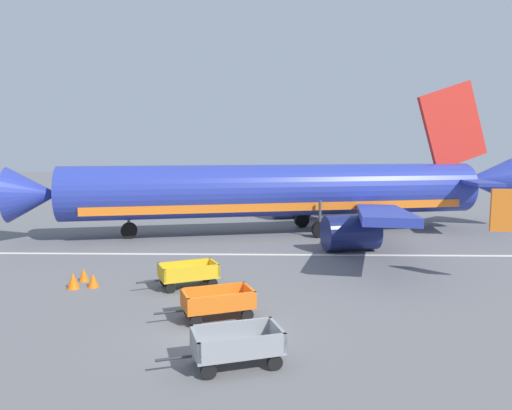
{
  "coord_description": "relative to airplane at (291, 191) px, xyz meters",
  "views": [
    {
      "loc": [
        1.56,
        -15.59,
        6.15
      ],
      "look_at": [
        0.88,
        12.47,
        2.8
      ],
      "focal_mm": 33.19,
      "sensor_mm": 36.0,
      "label": 1
    }
  ],
  "objects": [
    {
      "name": "baggage_cart_nearest",
      "position": [
        -2.6,
        -21.51,
        -2.45
      ],
      "size": [
        3.61,
        2.09,
        1.07
      ],
      "color": "gray",
      "rests_on": "ground"
    },
    {
      "name": "traffic_cone_near_plane",
      "position": [
        -10.31,
        -14.23,
        -2.69
      ],
      "size": [
        0.55,
        0.55,
        0.72
      ],
      "primitive_type": "cone",
      "color": "orange",
      "rests_on": "ground"
    },
    {
      "name": "baggage_cart_third_in_row",
      "position": [
        -5.26,
        -13.87,
        -2.45
      ],
      "size": [
        3.54,
        2.29,
        1.07
      ],
      "color": "gold",
      "rests_on": "ground"
    },
    {
      "name": "ground_plane",
      "position": [
        -3.3,
        -18.76,
        -3.05
      ],
      "size": [
        220.0,
        220.0,
        0.0
      ],
      "primitive_type": "plane",
      "color": "slate"
    },
    {
      "name": "apron_stripe",
      "position": [
        -3.3,
        -7.3,
        -3.05
      ],
      "size": [
        120.0,
        0.36,
        0.01
      ],
      "primitive_type": "cube",
      "color": "silver",
      "rests_on": "ground"
    },
    {
      "name": "traffic_cone_mid_apron",
      "position": [
        -10.3,
        -13.04,
        -2.74
      ],
      "size": [
        0.47,
        0.47,
        0.62
      ],
      "primitive_type": "cone",
      "color": "orange",
      "rests_on": "ground"
    },
    {
      "name": "traffic_cone_by_carts",
      "position": [
        -9.51,
        -13.99,
        -2.74
      ],
      "size": [
        0.48,
        0.48,
        0.64
      ],
      "primitive_type": "cone",
      "color": "orange",
      "rests_on": "ground"
    },
    {
      "name": "airplane",
      "position": [
        0.0,
        0.0,
        0.0
      ],
      "size": [
        37.39,
        30.24,
        11.34
      ],
      "color": "#28389E",
      "rests_on": "ground"
    },
    {
      "name": "baggage_cart_second_in_row",
      "position": [
        -3.54,
        -17.77,
        -2.45
      ],
      "size": [
        3.58,
        2.19,
        1.07
      ],
      "color": "orange",
      "rests_on": "ground"
    }
  ]
}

